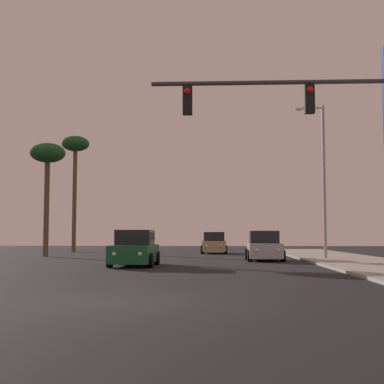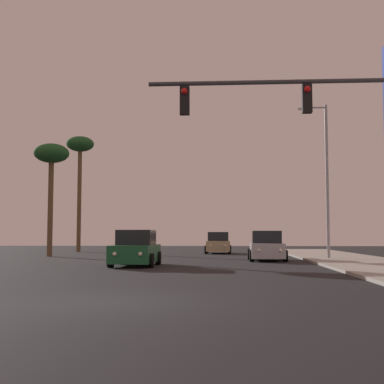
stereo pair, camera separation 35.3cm
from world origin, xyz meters
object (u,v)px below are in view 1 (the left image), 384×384
Objects in this scene: car_silver at (264,247)px; traffic_light_mast at (324,128)px; palm_tree_mid at (48,158)px; street_lamp at (322,172)px; palm_tree_far at (75,151)px; car_green at (135,250)px; car_tan at (214,244)px.

traffic_light_mast is (0.68, -14.10, 3.99)m from car_silver.
street_lamp is at bearing -13.01° from palm_tree_mid.
palm_tree_far is (-0.80, 10.00, 2.09)m from palm_tree_mid.
car_silver is at bearing -44.94° from palm_tree_far.
palm_tree_far is (-15.01, 14.97, 7.99)m from car_silver.
palm_tree_mid is at bearing 127.97° from traffic_light_mast.
car_green is at bearing 130.52° from traffic_light_mast.
traffic_light_mast is 0.86× the size of street_lamp.
car_green is 23.72m from palm_tree_far.
palm_tree_mid is at bearing -85.42° from palm_tree_far.
car_silver and car_tan have the same top height.
street_lamp is 0.89× the size of palm_tree_far.
car_green is at bearing -67.65° from palm_tree_far.
car_silver and car_green have the same top height.
car_silver is 12.26m from car_tan.
street_lamp is at bearing 119.71° from car_tan.
car_silver is at bearing 92.76° from traffic_light_mast.
car_green is at bearing -146.79° from street_lamp.
car_silver is 0.56× the size of palm_tree_mid.
car_silver is 0.56× the size of traffic_light_mast.
palm_tree_mid reaches higher than car_green.
car_silver is at bearing -138.35° from car_green.
car_tan is at bearing -75.03° from car_silver.
traffic_light_mast is at bearing -52.03° from palm_tree_mid.
palm_tree_far is at bearing 142.72° from street_lamp.
palm_tree_far reaches higher than car_tan.
street_lamp is at bearing -37.28° from palm_tree_far.
car_tan and car_green have the same top height.
car_tan is at bearing -14.22° from palm_tree_far.
car_green is 0.48× the size of street_lamp.
traffic_light_mast reaches higher than car_tan.
street_lamp is at bearing 79.32° from traffic_light_mast.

